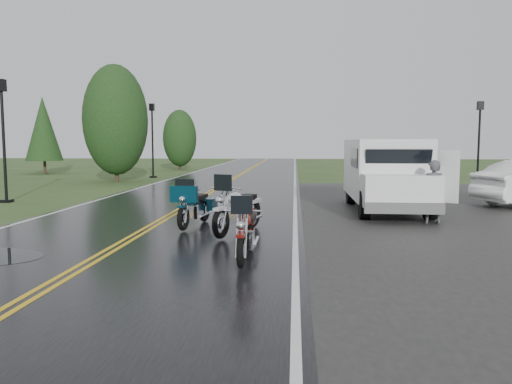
# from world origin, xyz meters

# --- Properties ---
(ground) EXTENTS (120.00, 120.00, 0.00)m
(ground) POSITION_xyz_m (0.00, 0.00, 0.00)
(ground) COLOR #2D471E
(ground) RESTS_ON ground
(road) EXTENTS (8.00, 100.00, 0.04)m
(road) POSITION_xyz_m (0.00, 10.00, 0.02)
(road) COLOR black
(road) RESTS_ON ground
(motorcycle_red) EXTENTS (0.78, 2.12, 1.25)m
(motorcycle_red) POSITION_xyz_m (2.86, -2.05, 0.62)
(motorcycle_red) COLOR #60100B
(motorcycle_red) RESTS_ON ground
(motorcycle_teal) EXTENTS (1.12, 2.28, 1.29)m
(motorcycle_teal) POSITION_xyz_m (1.02, 1.56, 0.65)
(motorcycle_teal) COLOR #052A37
(motorcycle_teal) RESTS_ON ground
(motorcycle_silver) EXTENTS (1.65, 2.60, 1.44)m
(motorcycle_silver) POSITION_xyz_m (2.11, 0.58, 0.72)
(motorcycle_silver) COLOR #B9BDC2
(motorcycle_silver) RESTS_ON ground
(van_white) EXTENTS (2.33, 6.13, 2.40)m
(van_white) POSITION_xyz_m (5.80, 4.03, 1.20)
(van_white) COLOR white
(van_white) RESTS_ON ground
(person_at_van) EXTENTS (0.66, 0.46, 1.75)m
(person_at_van) POSITION_xyz_m (7.55, 3.38, 0.87)
(person_at_van) COLOR #47484C
(person_at_van) RESTS_ON ground
(lamp_post_near_left) EXTENTS (0.40, 0.40, 4.63)m
(lamp_post_near_left) POSITION_xyz_m (-7.08, 7.40, 2.32)
(lamp_post_near_left) COLOR black
(lamp_post_near_left) RESTS_ON ground
(lamp_post_far_left) EXTENTS (0.41, 0.41, 4.79)m
(lamp_post_far_left) POSITION_xyz_m (-5.32, 20.96, 2.39)
(lamp_post_far_left) COLOR black
(lamp_post_far_left) RESTS_ON ground
(lamp_post_far_right) EXTENTS (0.36, 0.36, 4.25)m
(lamp_post_far_right) POSITION_xyz_m (12.50, 14.04, 2.12)
(lamp_post_far_right) COLOR black
(lamp_post_far_right) RESTS_ON ground
(tree_left_mid) EXTENTS (3.65, 3.65, 5.71)m
(tree_left_mid) POSITION_xyz_m (-6.44, 17.42, 2.85)
(tree_left_mid) COLOR #1E3D19
(tree_left_mid) RESTS_ON ground
(tree_left_far) EXTENTS (2.75, 2.75, 4.24)m
(tree_left_far) POSITION_xyz_m (-5.69, 30.15, 2.12)
(tree_left_far) COLOR #1E3D19
(tree_left_far) RESTS_ON ground
(pine_left_far) EXTENTS (2.61, 2.61, 5.43)m
(pine_left_far) POSITION_xyz_m (-14.42, 24.56, 2.72)
(pine_left_far) COLOR #1E3D19
(pine_left_far) RESTS_ON ground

